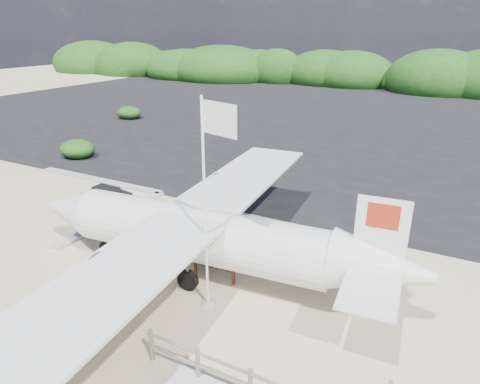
% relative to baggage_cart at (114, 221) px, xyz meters
% --- Properties ---
extents(ground, '(160.00, 160.00, 0.00)m').
position_rel_baggage_cart_xyz_m(ground, '(4.31, -1.24, 0.00)').
color(ground, beige).
extents(asphalt_apron, '(90.00, 50.00, 0.04)m').
position_rel_baggage_cart_xyz_m(asphalt_apron, '(4.31, 28.76, 0.00)').
color(asphalt_apron, '#B2B2B2').
rests_on(asphalt_apron, ground).
extents(lagoon, '(9.00, 7.00, 0.40)m').
position_rel_baggage_cart_xyz_m(lagoon, '(-4.69, 0.26, 0.00)').
color(lagoon, '#B2B2B2').
rests_on(lagoon, ground).
extents(vegetation_band, '(124.00, 8.00, 4.40)m').
position_rel_baggage_cart_xyz_m(vegetation_band, '(4.31, 53.76, 0.00)').
color(vegetation_band, '#B2B2B2').
rests_on(vegetation_band, ground).
extents(baggage_cart, '(3.39, 2.47, 1.52)m').
position_rel_baggage_cart_xyz_m(baggage_cart, '(0.00, 0.00, 0.00)').
color(baggage_cart, blue).
rests_on(baggage_cart, ground).
extents(flagpole, '(1.47, 0.93, 6.83)m').
position_rel_baggage_cart_xyz_m(flagpole, '(7.34, -3.41, 0.00)').
color(flagpole, white).
rests_on(flagpole, ground).
extents(signboard, '(1.75, 0.28, 1.43)m').
position_rel_baggage_cart_xyz_m(signboard, '(6.75, -2.04, 0.00)').
color(signboard, '#582A19').
rests_on(signboard, ground).
extents(crew_a, '(0.67, 0.46, 1.77)m').
position_rel_baggage_cart_xyz_m(crew_a, '(5.30, -0.13, 0.88)').
color(crew_a, '#14234E').
rests_on(crew_a, ground).
extents(crew_b, '(0.87, 0.78, 1.47)m').
position_rel_baggage_cart_xyz_m(crew_b, '(6.22, 0.52, 0.74)').
color(crew_b, '#14234E').
rests_on(crew_b, ground).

